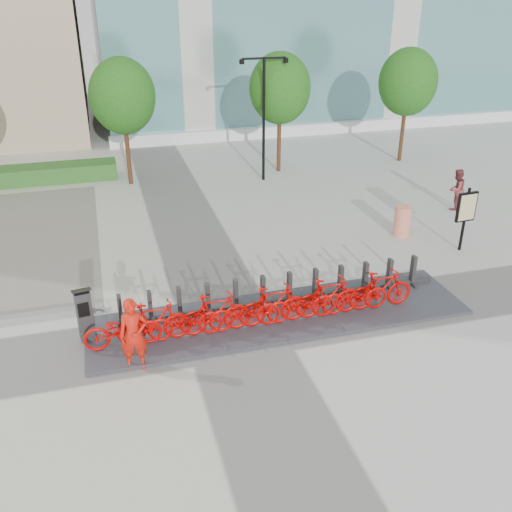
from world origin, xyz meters
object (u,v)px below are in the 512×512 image
object	(u,v)px
worker_red	(134,335)
kiosk	(85,314)
pedestrian	(456,189)
construction_barrel	(402,221)
map_sign	(466,210)
bike_0	(123,329)

from	to	relation	value
worker_red	kiosk	bearing A→B (deg)	129.62
kiosk	pedestrian	world-z (taller)	pedestrian
kiosk	construction_barrel	size ratio (longest dim) A/B	1.32
map_sign	construction_barrel	bearing A→B (deg)	124.80
bike_0	kiosk	world-z (taller)	kiosk
bike_0	kiosk	xyz separation A→B (m)	(-0.80, 0.55, 0.20)
construction_barrel	map_sign	distance (m)	2.13
worker_red	construction_barrel	world-z (taller)	worker_red
kiosk	construction_barrel	bearing A→B (deg)	10.46
construction_barrel	map_sign	bearing A→B (deg)	-50.18
bike_0	worker_red	bearing A→B (deg)	-164.57
bike_0	pedestrian	bearing A→B (deg)	-65.02
worker_red	map_sign	xyz separation A→B (m)	(10.40, 3.38, 0.52)
worker_red	pedestrian	xyz separation A→B (m)	(12.24, 6.57, -0.08)
kiosk	construction_barrel	world-z (taller)	kiosk
worker_red	construction_barrel	bearing A→B (deg)	30.15
kiosk	map_sign	distance (m)	11.62
bike_0	construction_barrel	world-z (taller)	construction_barrel
worker_red	map_sign	bearing A→B (deg)	20.04
worker_red	map_sign	world-z (taller)	map_sign
bike_0	pedestrian	world-z (taller)	pedestrian
pedestrian	construction_barrel	distance (m)	3.53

